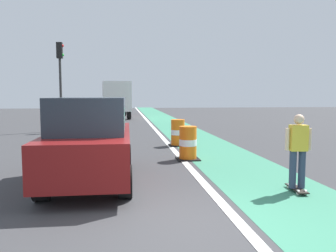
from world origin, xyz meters
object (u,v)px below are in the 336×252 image
skateboarder_on_lane (298,150)px  traffic_barrel_mid (178,133)px  traffic_barrel_front (188,143)px  traffic_light_corner (60,71)px  parked_suv_nearest (91,139)px  pedestrian_waiting (78,112)px  delivery_truck_down_block (115,98)px  pedestrian_crossing (50,118)px

skateboarder_on_lane → traffic_barrel_mid: 7.13m
traffic_barrel_front → traffic_light_corner: size_ratio=0.21×
parked_suv_nearest → pedestrian_waiting: bearing=98.6°
traffic_barrel_mid → pedestrian_waiting: 12.48m
skateboarder_on_lane → traffic_light_corner: 15.59m
traffic_barrel_mid → delivery_truck_down_block: (-2.98, 17.76, 1.31)m
traffic_barrel_mid → pedestrian_waiting: bearing=116.2°
skateboarder_on_lane → traffic_barrel_front: bearing=113.2°
parked_suv_nearest → delivery_truck_down_block: (0.01, 23.26, 0.81)m
traffic_barrel_front → traffic_barrel_mid: same height
traffic_barrel_front → traffic_light_corner: traffic_light_corner is taller
traffic_barrel_mid → pedestrian_crossing: size_ratio=0.68×
traffic_light_corner → pedestrian_crossing: (-0.39, -1.16, -2.64)m
skateboarder_on_lane → pedestrian_waiting: size_ratio=1.05×
delivery_truck_down_block → traffic_light_corner: traffic_light_corner is taller
skateboarder_on_lane → pedestrian_crossing: size_ratio=1.05×
delivery_truck_down_block → traffic_light_corner: (-2.84, -11.21, 1.65)m
skateboarder_on_lane → pedestrian_crossing: skateboarder_on_lane is taller
delivery_truck_down_block → pedestrian_waiting: delivery_truck_down_block is taller
skateboarder_on_lane → traffic_barrel_mid: bearing=102.4°
delivery_truck_down_block → skateboarder_on_lane: bearing=-79.7°
delivery_truck_down_block → parked_suv_nearest: bearing=-90.0°
parked_suv_nearest → delivery_truck_down_block: delivery_truck_down_block is taller
traffic_barrel_mid → skateboarder_on_lane: bearing=-77.6°
skateboarder_on_lane → traffic_barrel_mid: size_ratio=1.55×
traffic_barrel_front → traffic_barrel_mid: 3.04m
parked_suv_nearest → traffic_barrel_front: parked_suv_nearest is taller
traffic_light_corner → pedestrian_crossing: size_ratio=3.17×
delivery_truck_down_block → traffic_light_corner: size_ratio=1.52×
pedestrian_crossing → pedestrian_waiting: 5.84m
delivery_truck_down_block → pedestrian_waiting: (-2.53, -6.57, -0.98)m
traffic_light_corner → pedestrian_crossing: 2.91m
skateboarder_on_lane → delivery_truck_down_block: bearing=100.3°
parked_suv_nearest → traffic_barrel_front: 3.80m
skateboarder_on_lane → pedestrian_waiting: (-7.03, 18.14, -0.05)m
traffic_barrel_front → pedestrian_crossing: (-6.06, 8.42, 0.33)m
parked_suv_nearest → pedestrian_crossing: size_ratio=2.87×
parked_suv_nearest → pedestrian_crossing: (-3.22, 10.89, -0.17)m
traffic_barrel_front → traffic_light_corner: 11.53m
pedestrian_waiting → pedestrian_crossing: bearing=-96.9°
parked_suv_nearest → traffic_barrel_mid: parked_suv_nearest is taller
traffic_barrel_mid → pedestrian_waiting: size_ratio=0.68×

